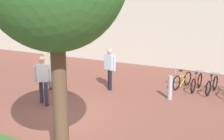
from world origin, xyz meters
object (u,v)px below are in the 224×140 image
at_px(bike_rack_cluster, 220,85).
at_px(person_shirt_blue, 50,65).
at_px(bollard_steel, 170,88).
at_px(person_casual_tan, 110,66).
at_px(person_shirt_white, 43,78).

xyz_separation_m(bike_rack_cluster, person_shirt_blue, (-6.42, -2.53, 0.64)).
bearing_deg(bike_rack_cluster, bollard_steel, -135.41).
relative_size(bollard_steel, person_casual_tan, 0.52).
bearing_deg(bike_rack_cluster, person_casual_tan, -159.91).
relative_size(bike_rack_cluster, bollard_steel, 4.16).
xyz_separation_m(bike_rack_cluster, person_shirt_white, (-5.40, -4.12, 0.64)).
bearing_deg(person_casual_tan, person_shirt_white, -115.81).
relative_size(bollard_steel, person_shirt_white, 0.52).
height_order(person_shirt_white, person_shirt_blue, same).
height_order(bike_rack_cluster, bollard_steel, bollard_steel).
height_order(bike_rack_cluster, person_shirt_white, person_shirt_white).
distance_m(bollard_steel, person_shirt_white, 4.64).
xyz_separation_m(bike_rack_cluster, person_casual_tan, (-4.14, -1.51, 0.64)).
distance_m(person_shirt_white, person_shirt_blue, 1.88).
bearing_deg(person_casual_tan, bike_rack_cluster, 20.09).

